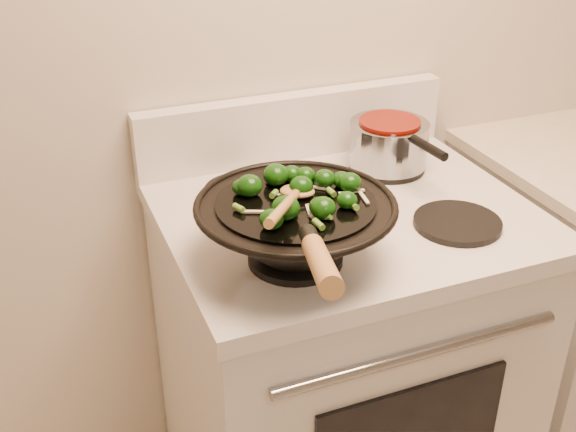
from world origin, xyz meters
name	(u,v)px	position (x,y,z in m)	size (l,w,h in m)	color
stove	(339,370)	(-0.21, 1.17, 0.47)	(0.78, 0.67, 1.08)	white
wok	(296,227)	(-0.40, 1.02, 1.00)	(0.37, 0.60, 0.23)	black
stirfry	(299,191)	(-0.38, 1.03, 1.06)	(0.25, 0.24, 0.04)	#0E3A09
wooden_spoon	(290,200)	(-0.42, 0.98, 1.08)	(0.19, 0.27, 0.09)	#AD7B44
saucepan	(389,143)	(-0.03, 1.32, 0.99)	(0.18, 0.30, 0.11)	gray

